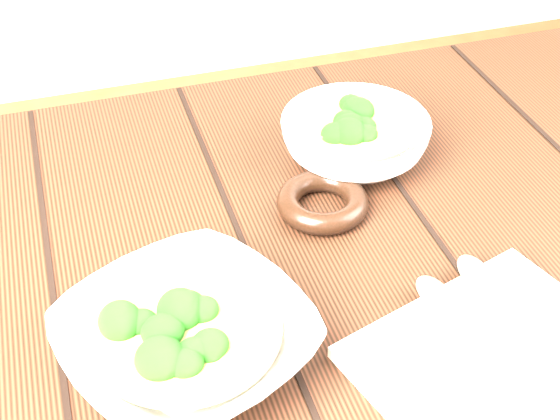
{
  "coord_description": "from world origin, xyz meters",
  "views": [
    {
      "loc": [
        -0.17,
        -0.54,
        1.3
      ],
      "look_at": [
        0.02,
        0.04,
        0.8
      ],
      "focal_mm": 50.0,
      "sensor_mm": 36.0,
      "label": 1
    }
  ],
  "objects_px": {
    "table": "(278,354)",
    "soup_bowl_back": "(355,138)",
    "soup_bowl_front": "(186,339)",
    "trivet": "(322,202)",
    "napkin": "(500,364)"
  },
  "relations": [
    {
      "from": "trivet",
      "to": "soup_bowl_back",
      "type": "bearing_deg",
      "value": 49.61
    },
    {
      "from": "soup_bowl_front",
      "to": "soup_bowl_back",
      "type": "bearing_deg",
      "value": 43.76
    },
    {
      "from": "soup_bowl_front",
      "to": "napkin",
      "type": "relative_size",
      "value": 1.17
    },
    {
      "from": "soup_bowl_back",
      "to": "napkin",
      "type": "height_order",
      "value": "soup_bowl_back"
    },
    {
      "from": "table",
      "to": "soup_bowl_back",
      "type": "relative_size",
      "value": 5.33
    },
    {
      "from": "trivet",
      "to": "table",
      "type": "bearing_deg",
      "value": -132.66
    },
    {
      "from": "table",
      "to": "trivet",
      "type": "relative_size",
      "value": 11.71
    },
    {
      "from": "trivet",
      "to": "napkin",
      "type": "height_order",
      "value": "trivet"
    },
    {
      "from": "table",
      "to": "soup_bowl_front",
      "type": "distance_m",
      "value": 0.2
    },
    {
      "from": "soup_bowl_back",
      "to": "soup_bowl_front",
      "type": "bearing_deg",
      "value": -136.24
    },
    {
      "from": "soup_bowl_front",
      "to": "soup_bowl_back",
      "type": "relative_size",
      "value": 1.24
    },
    {
      "from": "table",
      "to": "soup_bowl_front",
      "type": "bearing_deg",
      "value": -144.0
    },
    {
      "from": "soup_bowl_front",
      "to": "trivet",
      "type": "distance_m",
      "value": 0.25
    },
    {
      "from": "soup_bowl_front",
      "to": "soup_bowl_back",
      "type": "xyz_separation_m",
      "value": [
        0.26,
        0.25,
        0.0
      ]
    },
    {
      "from": "table",
      "to": "soup_bowl_back",
      "type": "bearing_deg",
      "value": 48.44
    }
  ]
}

